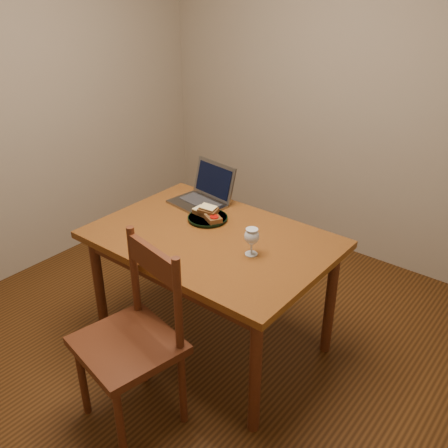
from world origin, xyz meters
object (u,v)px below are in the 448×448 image
Objects in this scene: table at (212,250)px; plate at (208,218)px; milk_glass at (252,242)px; laptop at (205,193)px; chair at (131,333)px.

plate is at bearing 136.65° from table.
milk_glass is at bearing -4.24° from table.
milk_glass is at bearing -22.13° from laptop.
plate is at bearing -38.92° from laptop.
table is 0.48m from laptop.
laptop reaches higher than plate.
table is 5.57× the size of plate.
chair is 3.52× the size of milk_glass.
milk_glass is (0.22, 0.64, 0.29)m from chair.
chair reaches higher than table.
table is at bearing 175.76° from milk_glass.
laptop is (-0.17, 0.18, 0.05)m from plate.
chair is at bearing -75.67° from plate.
table is at bearing -37.62° from laptop.
chair is 1.45× the size of laptop.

